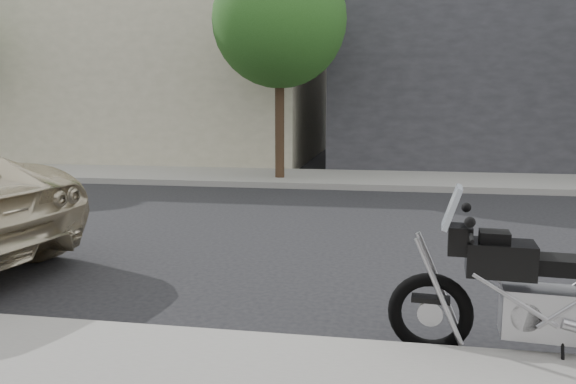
# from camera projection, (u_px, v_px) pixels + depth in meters

# --- Properties ---
(ground) EXTENTS (120.00, 120.00, 0.00)m
(ground) POSITION_uv_depth(u_px,v_px,m) (335.00, 239.00, 8.62)
(ground) COLOR black
(ground) RESTS_ON ground
(far_sidewalk) EXTENTS (44.00, 3.00, 0.15)m
(far_sidewalk) POSITION_uv_depth(u_px,v_px,m) (357.00, 179.00, 14.93)
(far_sidewalk) COLOR gray
(far_sidewalk) RESTS_ON ground
(far_building_dark) EXTENTS (16.00, 11.00, 7.00)m
(far_building_dark) POSITION_uv_depth(u_px,v_px,m) (566.00, 63.00, 20.03)
(far_building_dark) COLOR #29292E
(far_building_dark) RESTS_ON ground
(far_building_cream) EXTENTS (14.00, 11.00, 8.00)m
(far_building_cream) POSITION_uv_depth(u_px,v_px,m) (144.00, 55.00, 22.65)
(far_building_cream) COLOR #A7A185
(far_building_cream) RESTS_ON ground
(street_tree_mid) EXTENTS (3.40, 3.40, 5.70)m
(street_tree_mid) POSITION_uv_depth(u_px,v_px,m) (279.00, 21.00, 14.15)
(street_tree_mid) COLOR #39281A
(street_tree_mid) RESTS_ON far_sidewalk
(motorcycle) EXTENTS (2.25, 0.73, 1.42)m
(motorcycle) POSITION_uv_depth(u_px,v_px,m) (553.00, 291.00, 4.39)
(motorcycle) COLOR black
(motorcycle) RESTS_ON ground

